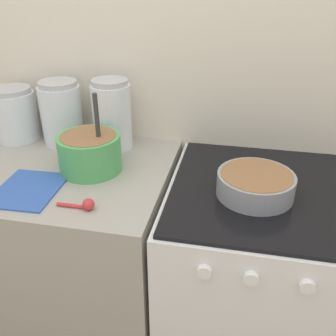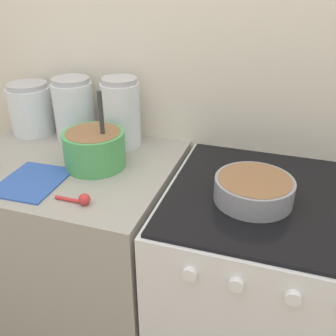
% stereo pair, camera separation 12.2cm
% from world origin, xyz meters
% --- Properties ---
extents(wall_back, '(4.59, 0.05, 2.40)m').
position_xyz_m(wall_back, '(0.00, 0.67, 1.20)').
color(wall_back, beige).
rests_on(wall_back, ground_plane).
extents(countertop_cabinet, '(0.79, 0.64, 0.91)m').
position_xyz_m(countertop_cabinet, '(-0.40, 0.32, 0.46)').
color(countertop_cabinet, '#9E998E').
rests_on(countertop_cabinet, ground_plane).
extents(stove, '(0.70, 0.66, 0.91)m').
position_xyz_m(stove, '(0.36, 0.32, 0.46)').
color(stove, silver).
rests_on(stove, ground_plane).
extents(mixing_bowl, '(0.22, 0.22, 0.28)m').
position_xyz_m(mixing_bowl, '(-0.27, 0.33, 0.99)').
color(mixing_bowl, '#4CA559').
rests_on(mixing_bowl, countertop_cabinet).
extents(baking_pan, '(0.24, 0.24, 0.07)m').
position_xyz_m(baking_pan, '(0.29, 0.28, 0.95)').
color(baking_pan, gray).
rests_on(baking_pan, stove).
extents(storage_jar_left, '(0.18, 0.18, 0.21)m').
position_xyz_m(storage_jar_left, '(-0.67, 0.53, 1.01)').
color(storage_jar_left, silver).
rests_on(storage_jar_left, countertop_cabinet).
extents(storage_jar_middle, '(0.16, 0.16, 0.25)m').
position_xyz_m(storage_jar_middle, '(-0.47, 0.53, 1.02)').
color(storage_jar_middle, silver).
rests_on(storage_jar_middle, countertop_cabinet).
extents(storage_jar_right, '(0.15, 0.15, 0.27)m').
position_xyz_m(storage_jar_right, '(-0.26, 0.53, 1.03)').
color(storage_jar_right, silver).
rests_on(storage_jar_right, countertop_cabinet).
extents(recipe_page, '(0.20, 0.24, 0.01)m').
position_xyz_m(recipe_page, '(-0.42, 0.16, 0.92)').
color(recipe_page, '#3359B2').
rests_on(recipe_page, countertop_cabinet).
extents(measuring_spoon, '(0.12, 0.04, 0.04)m').
position_xyz_m(measuring_spoon, '(-0.20, 0.10, 0.93)').
color(measuring_spoon, red).
rests_on(measuring_spoon, countertop_cabinet).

